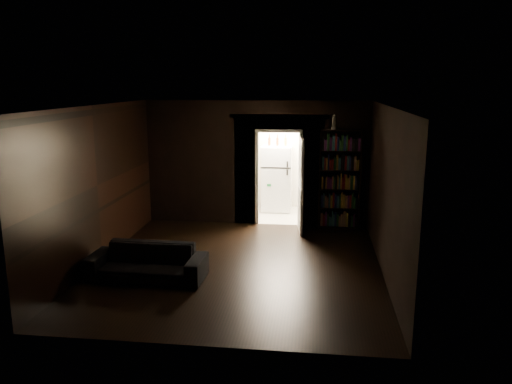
% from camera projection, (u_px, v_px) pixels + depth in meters
% --- Properties ---
extents(ground, '(5.50, 5.50, 0.00)m').
position_uv_depth(ground, '(238.00, 266.00, 8.82)').
color(ground, black).
rests_on(ground, ground).
extents(room_walls, '(5.02, 5.61, 2.84)m').
position_uv_depth(room_walls, '(245.00, 163.00, 9.50)').
color(room_walls, black).
rests_on(room_walls, ground).
extents(kitchen_alcove, '(2.20, 1.80, 2.60)m').
position_uv_depth(kitchen_alcove, '(282.00, 164.00, 12.25)').
color(kitchen_alcove, beige).
rests_on(kitchen_alcove, ground).
extents(sofa, '(1.94, 0.89, 0.74)m').
position_uv_depth(sofa, '(147.00, 257.00, 8.21)').
color(sofa, black).
rests_on(sofa, ground).
extents(bookshelf, '(0.96, 0.61, 2.20)m').
position_uv_depth(bookshelf, '(340.00, 180.00, 10.87)').
color(bookshelf, black).
rests_on(bookshelf, ground).
extents(refrigerator, '(0.87, 0.83, 1.65)m').
position_uv_depth(refrigerator, '(277.00, 178.00, 12.50)').
color(refrigerator, white).
rests_on(refrigerator, ground).
extents(door, '(0.14, 0.85, 2.05)m').
position_uv_depth(door, '(301.00, 185.00, 10.71)').
color(door, silver).
rests_on(door, ground).
extents(figurine, '(0.13, 0.13, 0.32)m').
position_uv_depth(figurine, '(334.00, 122.00, 10.62)').
color(figurine, white).
rests_on(figurine, bookshelf).
extents(bottles, '(0.69, 0.35, 0.29)m').
position_uv_depth(bottles, '(277.00, 140.00, 12.26)').
color(bottles, black).
rests_on(bottles, refrigerator).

